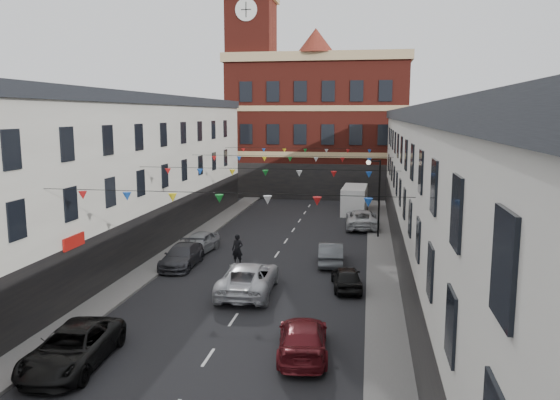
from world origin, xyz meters
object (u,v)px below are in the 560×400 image
Objects in this scene: car_left_d at (182,256)px; car_left_e at (199,243)px; pedestrian at (237,250)px; car_right_d at (347,278)px; car_left_c at (72,348)px; car_right_f at (362,219)px; moving_car at (248,278)px; street_lamp at (376,188)px; car_right_e at (331,253)px; car_right_c at (303,338)px; white_van at (354,200)px.

car_left_d is 1.12× the size of car_left_e.
car_right_d is at bearing -22.21° from pedestrian.
car_left_d is at bearing -23.00° from car_right_d.
car_left_c is 0.94× the size of car_right_f.
street_lamp is at bearing -117.59° from moving_car.
pedestrian is at bearing 15.96° from car_left_d.
car_left_d is 6.70m from moving_car.
car_left_e is 4.13m from pedestrian.
moving_car is at bearing -64.33° from pedestrian.
pedestrian is (-1.87, 5.25, 0.16)m from moving_car.
car_right_d is 0.87× the size of car_right_e.
car_right_c is 24.92m from car_right_f.
car_right_e is at bearing 16.96° from pedestrian.
street_lamp is 8.85m from car_right_e.
car_left_e is at bearing 40.32° from car_right_f.
street_lamp reaches higher than car_right_f.
moving_car is (5.17, -4.26, 0.14)m from car_left_d.
street_lamp is 1.60× the size of car_right_d.
car_right_e is 5.88m from pedestrian.
car_left_d is 3.47m from car_left_e.
car_right_c is at bearing 85.45° from car_right_e.
car_left_e is 2.14× the size of pedestrian.
pedestrian is (-5.62, 12.26, 0.29)m from car_right_c.
pedestrian reaches higher than car_left_d.
car_left_d is 0.81× the size of white_van.
car_left_c is 13.67m from car_left_d.
street_lamp reaches higher than car_left_e.
white_van is (-0.26, 23.45, 0.63)m from car_right_d.
moving_car reaches higher than car_right_d.
car_right_d is (10.27, -6.24, -0.07)m from car_left_e.
pedestrian reaches higher than car_right_f.
car_right_c is at bearing -52.33° from car_left_d.
car_left_e is 14.80m from car_right_f.
white_van reaches higher than car_left_c.
street_lamp is 26.30m from car_left_c.
moving_car reaches higher than car_right_c.
car_left_e is at bearing 89.21° from car_left_d.
car_right_f reaches higher than car_left_e.
car_right_f is (10.29, 27.23, 0.05)m from car_left_c.
car_right_f is at bearing -102.59° from car_right_e.
car_left_d is 1.09× the size of car_right_e.
car_right_e is (9.07, 2.09, 0.03)m from car_left_d.
pedestrian reaches higher than moving_car.
moving_car reaches higher than car_left_e.
car_left_c reaches higher than car_right_c.
car_left_c is at bearing 66.58° from car_right_f.
car_left_c is (-11.34, -23.52, -3.18)m from street_lamp.
car_right_c reaches higher than car_right_d.
street_lamp reaches higher than car_right_e.
car_right_d is at bearing -15.78° from car_left_d.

